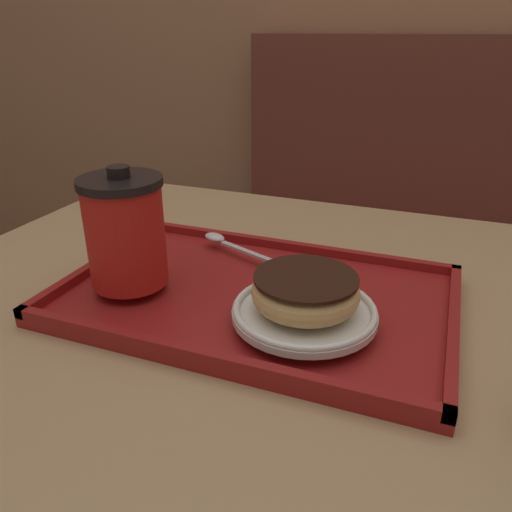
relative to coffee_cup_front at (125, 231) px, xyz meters
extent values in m
cube|color=brown|center=(0.41, 0.88, -0.57)|extent=(1.29, 0.44, 0.45)
cube|color=brown|center=(0.41, 1.06, -0.07)|extent=(1.29, 0.08, 0.55)
cube|color=tan|center=(0.16, 0.04, -0.11)|extent=(0.97, 0.84, 0.03)
cylinder|color=#333338|center=(0.16, 0.04, -0.46)|extent=(0.08, 0.08, 0.67)
cube|color=maroon|center=(0.15, 0.05, -0.09)|extent=(0.47, 0.30, 0.01)
cube|color=maroon|center=(0.15, -0.10, -0.07)|extent=(0.47, 0.01, 0.01)
cube|color=maroon|center=(0.15, 0.19, -0.07)|extent=(0.47, 0.01, 0.01)
cube|color=maroon|center=(-0.08, 0.05, -0.07)|extent=(0.01, 0.30, 0.01)
cube|color=maroon|center=(0.38, 0.05, -0.07)|extent=(0.01, 0.30, 0.01)
cylinder|color=red|center=(0.00, 0.00, -0.01)|extent=(0.09, 0.09, 0.12)
cylinder|color=black|center=(0.00, 0.00, 0.06)|extent=(0.10, 0.10, 0.01)
cylinder|color=black|center=(0.00, 0.00, 0.07)|extent=(0.03, 0.03, 0.01)
cylinder|color=white|center=(0.23, 0.00, -0.06)|extent=(0.16, 0.16, 0.01)
torus|color=white|center=(0.23, 0.00, -0.06)|extent=(0.16, 0.16, 0.01)
torus|color=#DBB270|center=(0.23, 0.00, -0.04)|extent=(0.12, 0.12, 0.03)
cylinder|color=black|center=(0.23, 0.00, -0.02)|extent=(0.11, 0.11, 0.00)
ellipsoid|color=silver|center=(0.04, 0.16, -0.06)|extent=(0.04, 0.03, 0.01)
cube|color=silver|center=(0.11, 0.13, -0.07)|extent=(0.11, 0.05, 0.00)
camera|label=1|loc=(0.35, -0.46, 0.22)|focal=35.00mm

